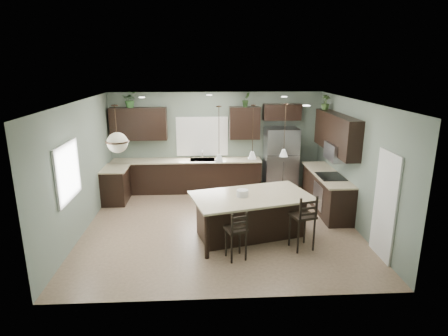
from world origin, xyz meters
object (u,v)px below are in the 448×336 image
serving_dish (242,193)px  bar_stool_right (302,222)px  kitchen_island (251,216)px  bar_stool_left (236,235)px  plant_back_left (130,99)px  refrigerator (281,160)px

serving_dish → bar_stool_right: (1.13, -0.53, -0.42)m
kitchen_island → serving_dish: size_ratio=10.05×
bar_stool_left → plant_back_left: (-2.55, 4.05, 2.13)m
bar_stool_left → plant_back_left: 5.24m
kitchen_island → plant_back_left: 4.81m
bar_stool_left → bar_stool_right: bearing=-3.8°
plant_back_left → kitchen_island: bearing=-46.7°
kitchen_island → bar_stool_left: size_ratio=2.45×
kitchen_island → serving_dish: (-0.19, -0.05, 0.53)m
plant_back_left → bar_stool_left: bearing=-57.8°
bar_stool_left → kitchen_island: bearing=48.6°
refrigerator → serving_dish: (-1.39, -2.92, 0.07)m
bar_stool_left → plant_back_left: plant_back_left is taller
bar_stool_left → bar_stool_right: 1.38m
bar_stool_right → kitchen_island: bearing=132.3°
kitchen_island → bar_stool_right: size_ratio=2.11×
refrigerator → plant_back_left: (-4.14, 0.26, 1.70)m
refrigerator → plant_back_left: plant_back_left is taller
refrigerator → kitchen_island: size_ratio=0.77×
refrigerator → serving_dish: bearing=-115.4°
plant_back_left → bar_stool_right: bearing=-43.7°
serving_dish → bar_stool_left: 1.03m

